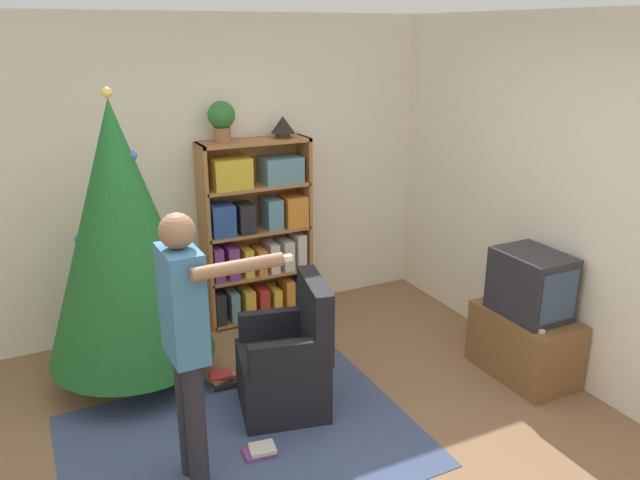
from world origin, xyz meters
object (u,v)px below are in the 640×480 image
Objects in this scene: television at (531,284)px; christmas_tree at (122,235)px; bookshelf at (258,233)px; table_lamp at (283,125)px; potted_plant at (222,119)px; armchair at (288,365)px; standing_person at (187,332)px.

television is 2.90m from christmas_tree.
table_lamp is (0.26, 0.01, 0.91)m from bookshelf.
potted_plant reaches higher than bookshelf.
television is at bearing -24.73° from christmas_tree.
bookshelf is 8.00× the size of table_lamp.
bookshelf is 2.29m from television.
standing_person is (-0.77, -0.45, 0.63)m from armchair.
standing_person is 4.88× the size of potted_plant.
standing_person reaches higher than television.
table_lamp is at bearing 0.00° from potted_plant.
table_lamp reaches higher than standing_person.
bookshelf is at bearing -1.55° from potted_plant.
television is at bearing -57.69° from table_lamp.
television is 2.52m from standing_person.
bookshelf is 0.94m from table_lamp.
armchair is at bearing -43.38° from christmas_tree.
standing_person is (-1.11, -1.87, 0.16)m from bookshelf.
bookshelf is 1.74× the size of armchair.
armchair is 2.05m from potted_plant.
bookshelf reaches higher than television.
christmas_tree is at bearing -157.50° from table_lamp.
potted_plant is at bearing 180.00° from table_lamp.
christmas_tree is (-1.21, -0.60, 0.34)m from bookshelf.
television is at bearing 89.95° from standing_person.
television is 0.33× the size of standing_person.
potted_plant is (-1.67, 1.81, 1.06)m from television.
bookshelf is at bearing 127.88° from television.
potted_plant is at bearing -170.56° from armchair.
television is 2.35m from table_lamp.
potted_plant is (0.07, 1.43, 1.47)m from armchair.
standing_person is 8.03× the size of table_lamp.
standing_person is at bearing -126.13° from table_lamp.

